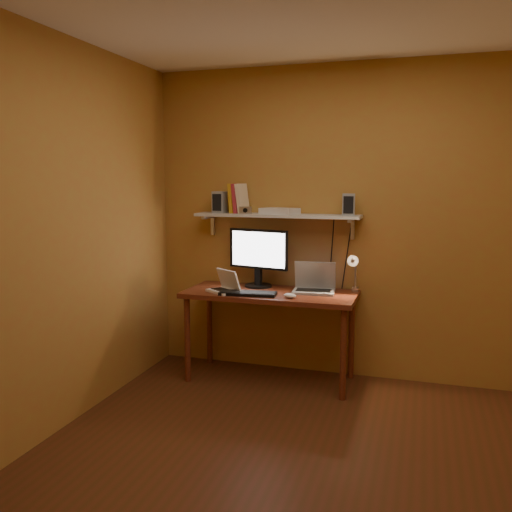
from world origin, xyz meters
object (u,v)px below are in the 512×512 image
(router, at_px, (280,211))
(keyboard, at_px, (248,293))
(desk, at_px, (270,302))
(desk_lamp, at_px, (354,268))
(laptop, at_px, (314,284))
(netbook, at_px, (225,286))
(speaker_left, at_px, (220,202))
(speaker_right, at_px, (349,205))
(mouse, at_px, (290,296))
(wall_shelf, at_px, (277,216))
(monitor, at_px, (258,255))
(shelf_camera, at_px, (245,210))

(router, bearing_deg, keyboard, -112.64)
(desk, height_order, desk_lamp, desk_lamp)
(desk, height_order, router, router)
(keyboard, height_order, router, router)
(desk, xyz_separation_m, laptop, (0.34, 0.10, 0.15))
(netbook, distance_m, speaker_left, 0.75)
(desk_lamp, xyz_separation_m, speaker_right, (-0.06, 0.06, 0.50))
(mouse, distance_m, speaker_left, 1.07)
(desk, relative_size, mouse, 13.07)
(desk, xyz_separation_m, router, (0.02, 0.20, 0.74))
(mouse, relative_size, desk_lamp, 0.29)
(wall_shelf, xyz_separation_m, monitor, (-0.16, -0.02, -0.33))
(wall_shelf, xyz_separation_m, desk_lamp, (0.66, -0.07, -0.40))
(monitor, xyz_separation_m, laptop, (0.50, -0.07, -0.21))
(monitor, bearing_deg, router, 22.16)
(keyboard, bearing_deg, desk, 45.69)
(mouse, bearing_deg, router, 135.70)
(monitor, height_order, router, router)
(wall_shelf, relative_size, mouse, 13.07)
(shelf_camera, height_order, router, shelf_camera)
(desk, bearing_deg, mouse, -41.77)
(desk_lamp, bearing_deg, wall_shelf, 174.12)
(monitor, bearing_deg, desk, -35.74)
(wall_shelf, height_order, keyboard, wall_shelf)
(speaker_left, bearing_deg, speaker_right, 4.88)
(laptop, bearing_deg, desk, -167.96)
(monitor, relative_size, desk_lamp, 1.44)
(speaker_left, distance_m, router, 0.54)
(laptop, bearing_deg, speaker_left, 169.74)
(laptop, height_order, shelf_camera, shelf_camera)
(desk_lamp, height_order, shelf_camera, shelf_camera)
(laptop, distance_m, speaker_right, 0.70)
(router, bearing_deg, mouse, -64.04)
(monitor, height_order, speaker_left, speaker_left)
(monitor, relative_size, shelf_camera, 5.04)
(desk, height_order, monitor, monitor)
(wall_shelf, xyz_separation_m, laptop, (0.34, -0.09, -0.54))
(wall_shelf, height_order, mouse, wall_shelf)
(speaker_right, bearing_deg, speaker_left, 174.39)
(speaker_right, xyz_separation_m, router, (-0.58, 0.02, -0.06))
(speaker_left, relative_size, shelf_camera, 1.72)
(laptop, height_order, speaker_right, speaker_right)
(wall_shelf, distance_m, speaker_left, 0.52)
(mouse, bearing_deg, shelf_camera, 165.57)
(desk, height_order, wall_shelf, wall_shelf)
(laptop, height_order, keyboard, laptop)
(keyboard, distance_m, desk_lamp, 0.87)
(laptop, xyz_separation_m, speaker_right, (0.25, 0.08, 0.65))
(mouse, bearing_deg, speaker_right, 63.65)
(speaker_left, bearing_deg, monitor, 2.40)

